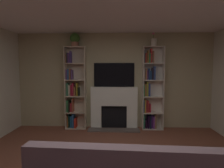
# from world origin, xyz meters

# --- Properties ---
(wall_back_accent) EXTENTS (5.42, 0.06, 2.59)m
(wall_back_accent) POSITION_xyz_m (0.00, 2.80, 1.29)
(wall_back_accent) COLOR tan
(wall_back_accent) RESTS_ON ground_plane
(fireplace) EXTENTS (1.36, 0.48, 1.13)m
(fireplace) POSITION_xyz_m (0.00, 2.68, 0.59)
(fireplace) COLOR white
(fireplace) RESTS_ON ground_plane
(tv) EXTENTS (1.09, 0.06, 0.64)m
(tv) POSITION_xyz_m (0.00, 2.74, 1.46)
(tv) COLOR black
(tv) RESTS_ON fireplace
(bookshelf_left) EXTENTS (0.55, 0.29, 2.21)m
(bookshelf_left) POSITION_xyz_m (-1.09, 2.67, 1.03)
(bookshelf_left) COLOR beige
(bookshelf_left) RESTS_ON ground_plane
(bookshelf_right) EXTENTS (0.55, 0.27, 2.21)m
(bookshelf_right) POSITION_xyz_m (0.98, 2.67, 1.06)
(bookshelf_right) COLOR silver
(bookshelf_right) RESTS_ON ground_plane
(potted_plant) EXTENTS (0.26, 0.26, 0.35)m
(potted_plant) POSITION_xyz_m (-1.04, 2.62, 2.40)
(potted_plant) COLOR #AB6D55
(potted_plant) RESTS_ON bookshelf_left
(vase_with_flowers) EXTENTS (0.14, 0.14, 0.35)m
(vase_with_flowers) POSITION_xyz_m (1.04, 2.62, 2.32)
(vase_with_flowers) COLOR beige
(vase_with_flowers) RESTS_ON bookshelf_right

